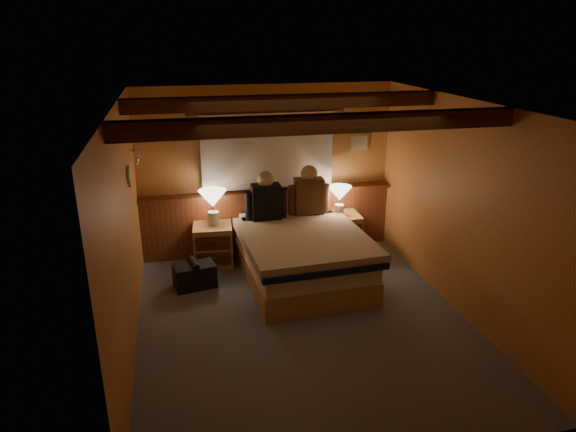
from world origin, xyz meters
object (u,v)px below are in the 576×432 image
object	(u,v)px
nightstand_left	(213,245)
duffel_bag	(195,275)
bed	(302,255)
lamp_left	(213,201)
nightstand_right	(340,234)
person_left	(266,199)
person_right	(309,194)
lamp_right	(340,195)

from	to	relation	value
nightstand_left	duffel_bag	bearing A→B (deg)	-110.66
bed	lamp_left	xyz separation A→B (m)	(-1.05, 0.77, 0.57)
nightstand_right	duffel_bag	size ratio (longest dim) A/B	1.07
person_left	duffel_bag	size ratio (longest dim) A/B	1.24
duffel_bag	nightstand_right	bearing A→B (deg)	5.35
person_right	duffel_bag	world-z (taller)	person_right
lamp_left	lamp_right	world-z (taller)	lamp_left
nightstand_right	duffel_bag	xyz separation A→B (m)	(-2.13, -0.61, -0.14)
person_left	duffel_bag	world-z (taller)	person_left
bed	lamp_right	size ratio (longest dim) A/B	4.64
lamp_right	person_left	world-z (taller)	person_left
person_left	person_right	xyz separation A→B (m)	(0.62, 0.09, 0.01)
lamp_left	person_right	bearing A→B (deg)	-2.72
nightstand_left	nightstand_right	xyz separation A→B (m)	(1.84, -0.02, 0.01)
nightstand_left	person_right	world-z (taller)	person_right
person_right	duffel_bag	xyz separation A→B (m)	(-1.64, -0.59, -0.79)
person_left	duffel_bag	bearing A→B (deg)	-153.46
person_left	person_right	distance (m)	0.63
duffel_bag	lamp_left	bearing A→B (deg)	53.38
nightstand_right	lamp_left	bearing A→B (deg)	179.77
person_right	lamp_left	bearing A→B (deg)	179.64
lamp_left	lamp_right	bearing A→B (deg)	-2.60
nightstand_right	lamp_left	distance (m)	1.91
bed	duffel_bag	distance (m)	1.39
bed	person_left	distance (m)	0.92
lamp_left	person_left	bearing A→B (deg)	-12.31
person_left	lamp_right	bearing A→B (deg)	4.13
person_left	nightstand_left	bearing A→B (deg)	170.46
nightstand_right	lamp_right	xyz separation A→B (m)	(-0.04, -0.03, 0.60)
person_left	nightstand_right	bearing A→B (deg)	5.63
person_right	duffel_bag	distance (m)	1.92
nightstand_left	lamp_left	xyz separation A→B (m)	(0.03, 0.03, 0.63)
nightstand_left	duffel_bag	size ratio (longest dim) A/B	1.03
lamp_left	lamp_right	size ratio (longest dim) A/B	1.13
bed	person_right	distance (m)	0.97
nightstand_left	lamp_right	size ratio (longest dim) A/B	1.32
bed	lamp_right	distance (m)	1.14
nightstand_left	lamp_left	world-z (taller)	lamp_left
lamp_left	nightstand_left	bearing A→B (deg)	-133.37
nightstand_left	lamp_right	bearing A→B (deg)	2.75
person_right	lamp_right	bearing A→B (deg)	0.12
bed	duffel_bag	size ratio (longest dim) A/B	3.62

